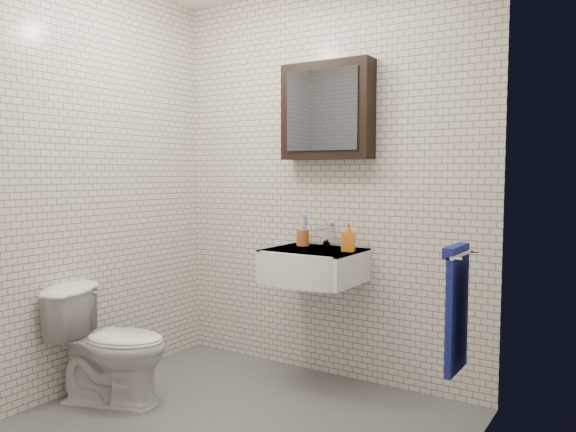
{
  "coord_description": "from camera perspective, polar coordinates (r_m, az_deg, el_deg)",
  "views": [
    {
      "loc": [
        1.75,
        -2.17,
        1.32
      ],
      "look_at": [
        0.07,
        0.45,
        1.08
      ],
      "focal_mm": 35.0,
      "sensor_mm": 36.0,
      "label": 1
    }
  ],
  "objects": [
    {
      "name": "ground",
      "position": [
        3.08,
        -5.99,
        -20.78
      ],
      "size": [
        2.2,
        2.0,
        0.01
      ],
      "primitive_type": "cube",
      "color": "#4B4E53",
      "rests_on": "ground"
    },
    {
      "name": "room_shell",
      "position": [
        2.79,
        -6.23,
        7.47
      ],
      "size": [
        2.22,
        2.02,
        2.51
      ],
      "color": "silver",
      "rests_on": "ground"
    },
    {
      "name": "washbasin",
      "position": [
        3.41,
        2.33,
        -5.03
      ],
      "size": [
        0.55,
        0.5,
        0.2
      ],
      "color": "white",
      "rests_on": "room_shell"
    },
    {
      "name": "faucet",
      "position": [
        3.56,
        3.95,
        -2.03
      ],
      "size": [
        0.06,
        0.2,
        0.15
      ],
      "color": "silver",
      "rests_on": "washbasin"
    },
    {
      "name": "mirror_cabinet",
      "position": [
        3.56,
        3.98,
        10.6
      ],
      "size": [
        0.6,
        0.15,
        0.6
      ],
      "color": "black",
      "rests_on": "room_shell"
    },
    {
      "name": "towel_rail",
      "position": [
        2.68,
        16.79,
        -8.51
      ],
      "size": [
        0.09,
        0.3,
        0.58
      ],
      "color": "silver",
      "rests_on": "room_shell"
    },
    {
      "name": "toothbrush_cup",
      "position": [
        3.6,
        1.52,
        -2.14
      ],
      "size": [
        0.1,
        0.1,
        0.22
      ],
      "rotation": [
        0.0,
        0.0,
        0.34
      ],
      "color": "#9F5227",
      "rests_on": "washbasin"
    },
    {
      "name": "soap_bottle",
      "position": [
        3.35,
        6.16,
        -2.16
      ],
      "size": [
        0.1,
        0.1,
        0.17
      ],
      "primitive_type": "imported",
      "rotation": [
        0.0,
        0.0,
        0.3
      ],
      "color": "orange",
      "rests_on": "washbasin"
    },
    {
      "name": "toilet",
      "position": [
        3.45,
        -17.54,
        -12.33
      ],
      "size": [
        0.75,
        0.57,
        0.67
      ],
      "primitive_type": "imported",
      "rotation": [
        0.0,
        0.0,
        1.91
      ],
      "color": "white",
      "rests_on": "ground"
    }
  ]
}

